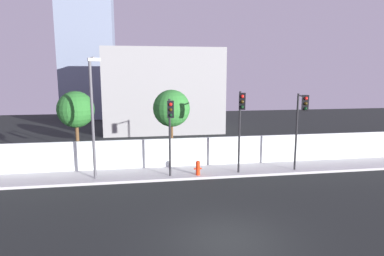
{
  "coord_description": "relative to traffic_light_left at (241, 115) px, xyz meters",
  "views": [
    {
      "loc": [
        -3.1,
        -10.78,
        6.05
      ],
      "look_at": [
        -0.29,
        6.5,
        3.1
      ],
      "focal_mm": 30.83,
      "sensor_mm": 36.0,
      "label": 1
    }
  ],
  "objects": [
    {
      "name": "ground_plane",
      "position": [
        -2.51,
        -6.76,
        -3.69
      ],
      "size": [
        80.0,
        80.0,
        0.0
      ],
      "primitive_type": "plane",
      "color": "black"
    },
    {
      "name": "sidewalk",
      "position": [
        -2.51,
        1.44,
        -3.62
      ],
      "size": [
        36.0,
        2.4,
        0.15
      ],
      "primitive_type": "cube",
      "color": "#AFAFAF",
      "rests_on": "ground"
    },
    {
      "name": "perimeter_wall",
      "position": [
        -2.51,
        2.73,
        -2.64
      ],
      "size": [
        36.0,
        0.18,
        1.8
      ],
      "primitive_type": "cube",
      "color": "silver",
      "rests_on": "sidewalk"
    },
    {
      "name": "traffic_light_left",
      "position": [
        0.0,
        0.0,
        0.0
      ],
      "size": [
        0.61,
        1.74,
        4.84
      ],
      "color": "black",
      "rests_on": "sidewalk"
    },
    {
      "name": "traffic_light_center",
      "position": [
        3.64,
        0.06,
        -0.12
      ],
      "size": [
        0.5,
        1.6,
        4.68
      ],
      "color": "black",
      "rests_on": "sidewalk"
    },
    {
      "name": "traffic_light_right",
      "position": [
        -3.94,
        0.11,
        -0.28
      ],
      "size": [
        0.35,
        1.5,
        4.45
      ],
      "color": "black",
      "rests_on": "sidewalk"
    },
    {
      "name": "street_lamp_curbside",
      "position": [
        -8.07,
        0.79,
        0.38
      ],
      "size": [
        0.81,
        1.68,
        6.68
      ],
      "color": "#4C4C51",
      "rests_on": "sidewalk"
    },
    {
      "name": "fire_hydrant",
      "position": [
        -2.3,
        0.67,
        -3.08
      ],
      "size": [
        0.44,
        0.26,
        0.86
      ],
      "color": "red",
      "rests_on": "sidewalk"
    },
    {
      "name": "roadside_tree_leftmost",
      "position": [
        -9.49,
        3.78,
        0.07
      ],
      "size": [
        2.28,
        2.28,
        4.93
      ],
      "color": "brown",
      "rests_on": "ground"
    },
    {
      "name": "roadside_tree_midleft",
      "position": [
        -3.5,
        3.78,
        0.05
      ],
      "size": [
        2.42,
        2.42,
        4.96
      ],
      "color": "brown",
      "rests_on": "ground"
    },
    {
      "name": "low_building_distant",
      "position": [
        -3.05,
        16.73,
        0.53
      ],
      "size": [
        11.83,
        6.0,
        8.45
      ],
      "primitive_type": "cube",
      "color": "gray",
      "rests_on": "ground"
    },
    {
      "name": "tower_on_skyline",
      "position": [
        -12.1,
        28.73,
        11.65
      ],
      "size": [
        6.9,
        5.0,
        30.68
      ],
      "primitive_type": "cube",
      "color": "slate",
      "rests_on": "ground"
    }
  ]
}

